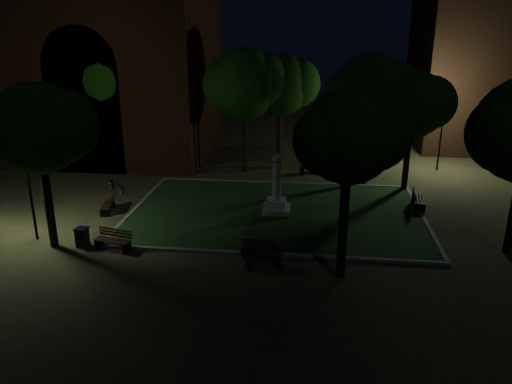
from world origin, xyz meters
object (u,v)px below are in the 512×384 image
Objects in this scene: monument at (276,196)px; bench_right_side at (418,200)px; bench_near_right at (264,259)px; trash_bin at (82,237)px; bench_west_near at (113,240)px; bench_near_left at (258,249)px; bench_far_side at (313,168)px; bicycle at (116,185)px; bench_left_side at (109,205)px.

bench_right_side is (7.58, 1.73, -0.50)m from monument.
bench_near_right is 1.67× the size of trash_bin.
bench_west_near is 1.52m from trash_bin.
trash_bin is (-8.34, 1.11, 0.09)m from bench_near_right.
bench_far_side reaches higher than bench_near_left.
bench_near_right is 0.84× the size of bicycle.
bench_right_side is at bearing 41.81° from bench_near_left.
bench_far_side is at bearing 116.97° from bench_left_side.
bench_near_left is at bearing 100.27° from bench_near_right.
bench_near_left is 1.52× the size of trash_bin.
monument is 2.33× the size of bench_near_left.
bench_far_side is (2.28, 12.71, 0.10)m from bench_near_left.
bench_west_near is (-6.86, -5.26, -0.52)m from monument.
bench_left_side is 3.31m from bicycle.
monument is 8.94m from bench_left_side.
bench_left_side is at bearing 104.86° from bench_right_side.
trash_bin is (0.50, -4.24, 0.06)m from bench_left_side.
bench_far_side is at bearing 80.37° from bench_near_left.
monument is 2.01× the size of bench_left_side.
bench_far_side is at bearing 50.83° from bench_right_side.
trash_bin reaches higher than bench_left_side.
monument is at bearing 31.46° from trash_bin.
bench_left_side is at bearing 153.14° from bench_near_left.
bench_far_side is at bearing 69.42° from bench_west_near.
trash_bin is 0.50× the size of bicycle.
bicycle is at bearing 93.90° from bench_right_side.
monument reaches higher than bench_left_side.
bench_west_near is at bearing 121.66° from bench_right_side.
bicycle reaches higher than trash_bin.
bench_right_side is 17.36m from trash_bin.
bench_right_side reaches higher than bench_near_right.
bench_right_side is at bearing 88.28° from bench_left_side.
bicycle reaches higher than bench_near_right.
bench_near_right reaches higher than bench_near_left.
bench_right_side is (16.46, 2.61, 0.06)m from bench_left_side.
monument is 1.79× the size of bicycle.
monument is 9.83m from trash_bin.
bench_near_left is at bearing -1.08° from trash_bin.
bench_west_near is 0.98× the size of bench_right_side.
bench_near_left is 0.77× the size of bench_west_near.
monument is 10.01m from bicycle.
bench_left_side is 16.66m from bench_right_side.
bench_west_near is at bearing -120.62° from bicycle.
bench_near_left is 12.91m from bench_far_side.
bicycle is (-9.32, 7.59, 0.12)m from bench_near_left.
trash_bin is (-1.51, 0.14, 0.02)m from bench_west_near.
bench_near_left is at bearing 137.10° from bench_right_side.
trash_bin reaches higher than bench_near_right.
bench_near_right is at bearing -7.58° from trash_bin.
bench_near_right is (0.37, -0.96, 0.02)m from bench_near_left.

